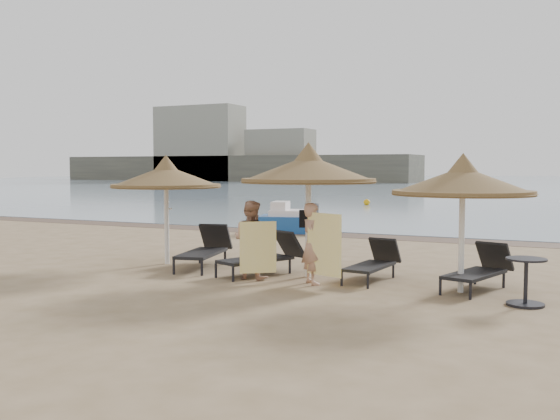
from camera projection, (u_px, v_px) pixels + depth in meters
The scene contains 20 objects.
ground at pixel (279, 289), 11.80m from camera, with size 160.00×160.00×0.00m, color #977F5E.
sea at pixel (531, 184), 84.06m from camera, with size 200.00×140.00×0.03m, color gray.
wet_sand_strip at pixel (402, 238), 20.29m from camera, with size 200.00×1.60×0.01m, color brown.
far_shore at pixel (349, 163), 92.52m from camera, with size 150.00×54.80×12.00m.
palapa_left at pixel (166, 177), 14.76m from camera, with size 2.62×2.62×2.60m.
palapa_center at pixel (308, 170), 12.98m from camera, with size 2.85×2.85×2.83m.
palapa_right at pixel (463, 182), 11.36m from camera, with size 2.59×2.59×2.57m.
lounger_far_left at pixel (206, 248), 14.41m from camera, with size 1.13×2.22×0.95m.
lounger_near_left at pixel (266, 255), 13.46m from camera, with size 1.44×2.11×0.91m.
lounger_near_right at pixel (374, 262), 12.79m from camera, with size 0.78×1.87×0.81m.
lounger_far_right at pixel (480, 269), 11.79m from camera, with size 1.16×2.01×0.85m.
side_table at pixel (526, 283), 10.38m from camera, with size 0.66×0.66×0.80m.
person_left at pixel (251, 233), 12.84m from camera, with size 0.87×0.56×1.88m, color tan.
person_right at pixel (312, 237), 12.26m from camera, with size 0.86×0.56×1.87m, color tan.
towel_left at pixel (258, 247), 12.39m from camera, with size 0.61×0.46×1.03m.
towel_right at pixel (324, 245), 11.89m from camera, with size 0.81×0.32×1.20m.
bag_patterned at pixel (312, 213), 13.21m from camera, with size 0.34×0.23×0.41m.
bag_dark at pixel (305, 219), 12.91m from camera, with size 0.27×0.18×0.37m.
pedal_boat at pixel (291, 221), 22.00m from camera, with size 2.59×1.89×1.09m.
buoy_left at pixel (367, 202), 37.12m from camera, with size 0.38×0.38×0.38m, color #E7A10A.
Camera 1 is at (4.97, -10.55, 2.32)m, focal length 40.00 mm.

